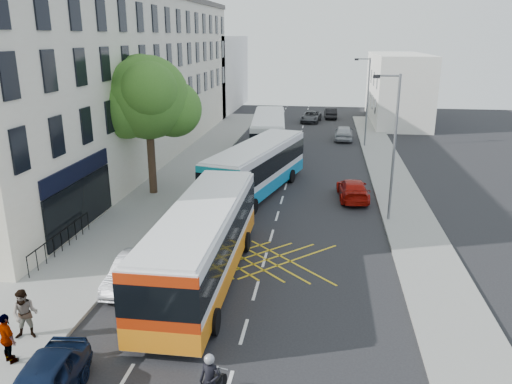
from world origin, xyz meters
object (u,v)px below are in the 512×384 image
(bus_far, at_px, (269,133))
(bus_mid, at_px, (257,168))
(lamp_far, at_px, (366,98))
(lamp_near, at_px, (393,141))
(red_hatchback, at_px, (353,189))
(pedestrian_far, at_px, (7,339))
(distant_car_silver, at_px, (344,133))
(parked_car_silver, at_px, (133,271))
(pedestrian_near, at_px, (25,314))
(street_tree, at_px, (147,98))
(distant_car_dark, at_px, (330,113))
(bus_near, at_px, (202,242))
(distant_car_grey, at_px, (311,117))

(bus_far, bearing_deg, bus_mid, -92.37)
(bus_mid, bearing_deg, lamp_far, 77.44)
(lamp_near, bearing_deg, red_hatchback, 114.21)
(bus_far, distance_m, pedestrian_far, 31.77)
(lamp_near, height_order, distant_car_silver, lamp_near)
(lamp_far, xyz_separation_m, parked_car_silver, (-11.34, -29.22, -3.97))
(lamp_near, distance_m, parked_car_silver, 15.14)
(pedestrian_near, bearing_deg, bus_far, 66.40)
(bus_mid, height_order, bus_far, bus_far)
(street_tree, bearing_deg, distant_car_silver, 57.22)
(distant_car_silver, relative_size, pedestrian_near, 2.45)
(bus_mid, height_order, red_hatchback, bus_mid)
(street_tree, distance_m, bus_mid, 8.23)
(lamp_near, relative_size, distant_car_dark, 1.96)
(street_tree, height_order, distant_car_silver, street_tree)
(lamp_far, bearing_deg, street_tree, -130.81)
(street_tree, height_order, distant_car_dark, street_tree)
(bus_near, relative_size, red_hatchback, 2.64)
(street_tree, relative_size, pedestrian_near, 4.91)
(red_hatchback, xyz_separation_m, distant_car_dark, (-1.32, 33.03, 0.03))
(bus_mid, bearing_deg, lamp_near, -13.77)
(lamp_far, bearing_deg, bus_far, -157.90)
(street_tree, bearing_deg, bus_mid, 10.72)
(bus_mid, distance_m, distant_car_grey, 29.51)
(lamp_far, height_order, distant_car_dark, lamp_far)
(street_tree, distance_m, lamp_far, 22.57)
(bus_far, bearing_deg, pedestrian_far, -103.67)
(bus_mid, distance_m, distant_car_silver, 19.84)
(lamp_far, distance_m, distant_car_grey, 15.19)
(lamp_far, xyz_separation_m, distant_car_grey, (-5.41, 13.62, -3.98))
(parked_car_silver, bearing_deg, bus_near, 18.29)
(bus_mid, bearing_deg, street_tree, -155.02)
(distant_car_silver, distance_m, pedestrian_far, 39.66)
(street_tree, xyz_separation_m, bus_far, (6.10, 13.54, -4.53))
(bus_near, distance_m, distant_car_dark, 45.58)
(lamp_far, xyz_separation_m, pedestrian_far, (-13.20, -34.92, -3.62))
(street_tree, bearing_deg, bus_far, 65.75)
(parked_car_silver, bearing_deg, red_hatchback, 54.74)
(lamp_far, xyz_separation_m, pedestrian_near, (-13.41, -33.60, -3.57))
(bus_near, xyz_separation_m, distant_car_grey, (3.13, 41.98, -1.11))
(bus_far, bearing_deg, pedestrian_near, -104.43)
(bus_mid, distance_m, parked_car_silver, 13.92)
(lamp_near, bearing_deg, bus_far, 117.54)
(distant_car_grey, bearing_deg, pedestrian_far, -92.91)
(distant_car_grey, xyz_separation_m, distant_car_dark, (2.36, 3.26, 0.04))
(lamp_near, relative_size, lamp_far, 1.00)
(lamp_far, relative_size, bus_mid, 0.66)
(bus_mid, relative_size, pedestrian_near, 6.72)
(lamp_near, relative_size, bus_near, 0.68)
(bus_far, bearing_deg, distant_car_grey, 74.06)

